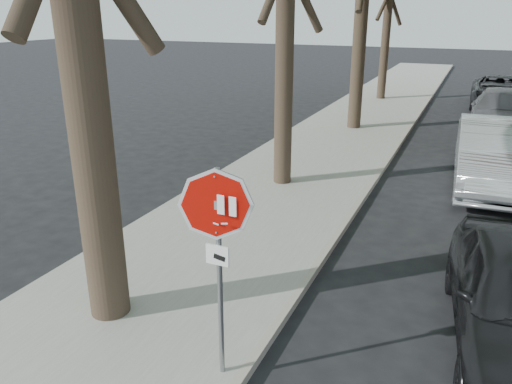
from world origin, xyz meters
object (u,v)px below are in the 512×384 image
car_b (494,155)px  stop_sign (217,236)px  car_c (501,111)px  car_d (499,92)px

car_b → stop_sign: bearing=-110.9°
stop_sign → car_b: bearing=71.9°
car_b → car_c: size_ratio=0.97×
stop_sign → car_d: bearing=81.2°
car_c → car_d: 5.45m
car_b → car_c: 6.80m
stop_sign → car_c: (3.30, 15.96, -1.19)m
stop_sign → car_d: 21.70m
stop_sign → car_c: 16.34m
stop_sign → car_d: (3.30, 21.41, -1.24)m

